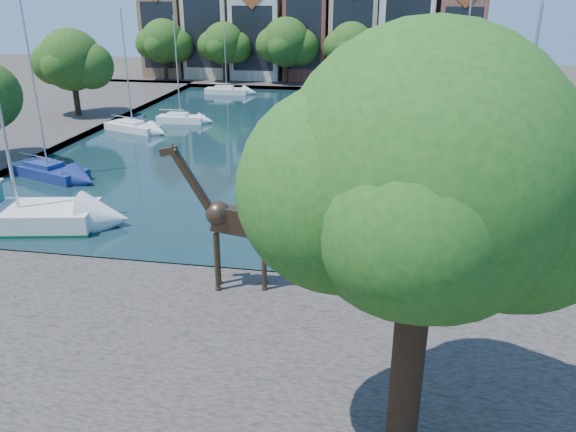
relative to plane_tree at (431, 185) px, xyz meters
name	(u,v)px	position (x,y,z in m)	size (l,w,h in m)	color
ground	(220,277)	(-7.62, 9.01, -7.67)	(160.00, 160.00, 0.00)	#38332B
water_basin	(302,140)	(-7.62, 33.01, -7.63)	(38.00, 50.00, 0.08)	black
near_quay	(157,374)	(-7.62, 2.01, -7.42)	(50.00, 14.00, 0.50)	#4D4642
far_quay	(337,80)	(-7.62, 65.01, -7.42)	(60.00, 16.00, 0.50)	#4D4642
left_quay	(25,126)	(-32.62, 33.01, -7.42)	(14.00, 52.00, 0.50)	#4D4642
plane_tree	(431,185)	(0.00, 0.00, 0.00)	(8.32, 6.40, 10.62)	#332114
townhouse_west_end	(170,23)	(-30.62, 64.99, -0.31)	(5.44, 9.18, 14.93)	#846448
townhouse_west_mid	(212,16)	(-24.62, 64.99, 0.56)	(5.94, 9.18, 16.79)	#C0AF94
townhouse_west_inner	(260,23)	(-18.12, 64.99, -0.32)	(6.43, 9.18, 15.15)	beige
townhouse_center	(309,16)	(-11.62, 64.99, 0.69)	(5.44, 9.18, 16.93)	brown
townhouse_east_inner	(355,21)	(-5.62, 64.99, 0.06)	(5.94, 9.18, 15.79)	tan
townhouse_east_mid	(406,19)	(0.88, 64.99, 0.43)	(6.43, 9.18, 16.65)	beige
townhouse_east_end	(458,27)	(7.38, 64.99, -0.56)	(5.44, 9.18, 14.43)	brown
far_tree_far_west	(164,43)	(-29.51, 59.50, -2.49)	(7.28, 5.60, 7.68)	#332114
far_tree_west	(224,45)	(-21.52, 59.50, -2.60)	(6.76, 5.20, 7.36)	#332114
far_tree_mid_west	(287,44)	(-13.51, 59.50, -2.38)	(7.80, 6.00, 8.00)	#332114
far_tree_mid_east	(352,46)	(-5.52, 59.50, -2.54)	(7.02, 5.40, 7.52)	#332114
far_tree_east	(419,46)	(2.49, 59.50, -2.43)	(7.54, 5.80, 7.84)	#332114
far_tree_far_east	(489,49)	(10.48, 59.50, -2.60)	(6.76, 5.20, 7.36)	#332114
side_tree_left_far	(72,62)	(-29.51, 37.00, -2.29)	(7.28, 5.60, 7.88)	#332114
giraffe_statue	(233,221)	(-6.51, 7.45, -4.33)	(4.04, 1.16, 5.79)	#36291B
sailboat_left_b	(48,168)	(-22.62, 20.42, -7.04)	(6.04, 3.81, 11.66)	navy
sailboat_left_c	(133,125)	(-22.62, 33.50, -7.10)	(5.45, 3.49, 10.17)	silver
sailboat_left_d	(181,117)	(-19.62, 37.31, -7.07)	(4.30, 1.64, 9.39)	white
sailboat_left_e	(227,90)	(-19.62, 53.01, -7.10)	(5.04, 1.93, 7.74)	silver
sailboat_right_a	(504,246)	(4.73, 13.01, -7.06)	(5.80, 2.16, 10.94)	white
sailboat_right_b	(515,173)	(7.38, 24.55, -7.02)	(7.28, 4.02, 11.72)	navy
sailboat_right_c	(455,142)	(4.38, 31.80, -6.99)	(6.02, 4.03, 11.49)	white
sailboat_right_d	(472,110)	(7.38, 45.63, -7.10)	(4.80, 1.91, 7.73)	silver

